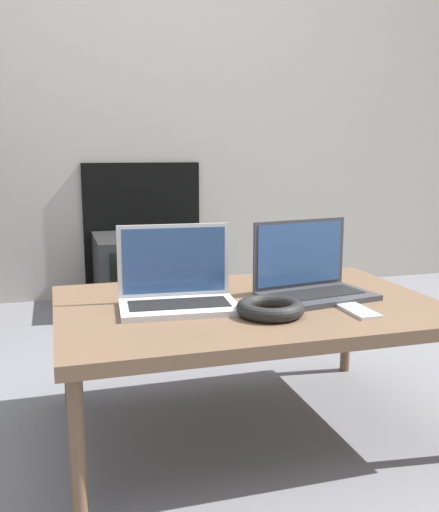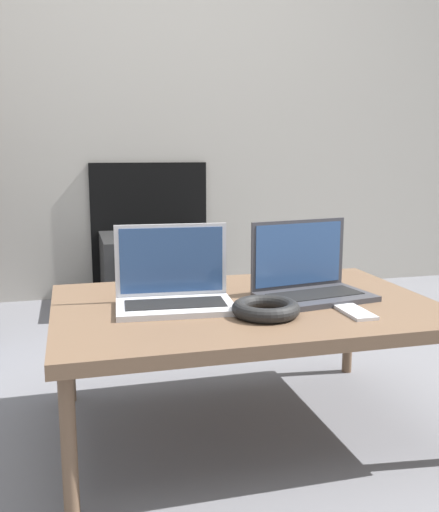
# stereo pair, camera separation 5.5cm
# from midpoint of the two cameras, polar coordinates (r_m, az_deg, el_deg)

# --- Properties ---
(ground_plane) EXTENTS (14.00, 14.00, 0.00)m
(ground_plane) POSITION_cam_midpoint_polar(r_m,az_deg,el_deg) (1.71, 4.78, -18.57)
(ground_plane) COLOR slate
(wall_back) EXTENTS (7.00, 0.08, 2.60)m
(wall_back) POSITION_cam_midpoint_polar(r_m,az_deg,el_deg) (3.37, -6.19, 18.21)
(wall_back) COLOR #ADA89E
(wall_back) RESTS_ON ground_plane
(table) EXTENTS (1.10, 0.74, 0.39)m
(table) POSITION_cam_midpoint_polar(r_m,az_deg,el_deg) (1.68, 3.55, -5.64)
(table) COLOR brown
(table) RESTS_ON ground_plane
(laptop_left) EXTENTS (0.34, 0.23, 0.23)m
(laptop_left) POSITION_cam_midpoint_polar(r_m,az_deg,el_deg) (1.63, -3.64, -3.17)
(laptop_left) COLOR silver
(laptop_left) RESTS_ON table
(laptop_right) EXTENTS (0.36, 0.26, 0.23)m
(laptop_right) POSITION_cam_midpoint_polar(r_m,az_deg,el_deg) (1.75, 9.77, -2.32)
(laptop_right) COLOR #38383D
(laptop_right) RESTS_ON table
(headphones) EXTENTS (0.18, 0.18, 0.04)m
(headphones) POSITION_cam_midpoint_polar(r_m,az_deg,el_deg) (1.54, 5.68, -5.25)
(headphones) COLOR black
(headphones) RESTS_ON table
(phone) EXTENTS (0.06, 0.15, 0.01)m
(phone) POSITION_cam_midpoint_polar(r_m,az_deg,el_deg) (1.61, 14.36, -5.45)
(phone) COLOR silver
(phone) RESTS_ON table
(tv) EXTENTS (0.58, 0.50, 0.39)m
(tv) POSITION_cam_midpoint_polar(r_m,az_deg,el_deg) (3.10, -5.76, -1.45)
(tv) COLOR black
(tv) RESTS_ON ground_plane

